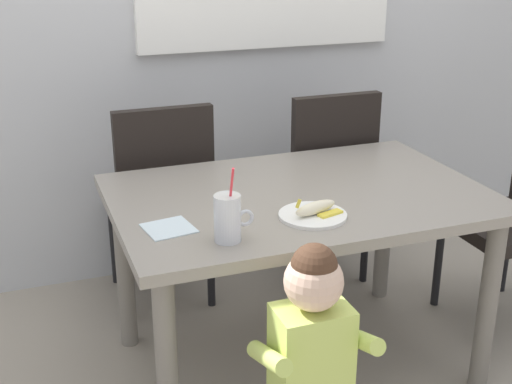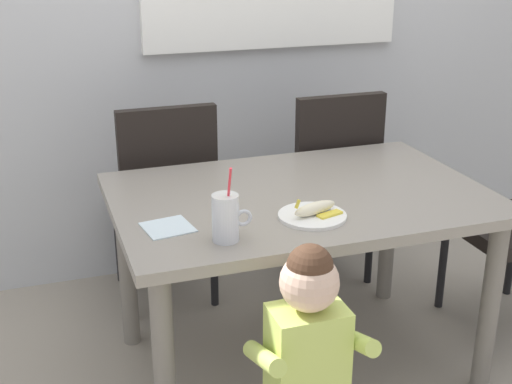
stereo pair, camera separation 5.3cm
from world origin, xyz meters
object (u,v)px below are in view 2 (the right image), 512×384
dining_chair_right (328,177)px  snack_plate (312,216)px  paper_napkin (168,227)px  dining_table (300,218)px  toddler_standing (308,344)px  milk_cup (226,220)px  peeled_banana (315,209)px  dining_chair_left (165,193)px

dining_chair_right → snack_plate: 0.99m
snack_plate → paper_napkin: bearing=171.4°
dining_table → snack_plate: 0.26m
toddler_standing → dining_table: bearing=70.0°
toddler_standing → milk_cup: size_ratio=3.37×
dining_table → toddler_standing: (-0.23, -0.62, -0.11)m
dining_chair_right → peeled_banana: size_ratio=5.47×
dining_chair_left → paper_napkin: (-0.15, -0.82, 0.20)m
dining_chair_right → milk_cup: bearing=50.4°
dining_table → paper_napkin: bearing=-163.4°
dining_table → dining_chair_left: size_ratio=1.42×
dining_chair_left → paper_napkin: size_ratio=6.40×
toddler_standing → peeled_banana: bearing=64.6°
peeled_banana → paper_napkin: bearing=171.4°
milk_cup → peeled_banana: size_ratio=1.42×
dining_table → paper_napkin: paper_napkin is taller
peeled_banana → paper_napkin: size_ratio=1.17×
dining_chair_left → paper_napkin: dining_chair_left is taller
dining_table → dining_chair_right: size_ratio=1.42×
dining_table → peeled_banana: bearing=-100.1°
peeled_banana → dining_chair_right: bearing=62.7°
dining_table → dining_chair_left: bearing=119.4°
snack_plate → peeled_banana: (0.01, -0.00, 0.03)m
dining_chair_right → milk_cup: milk_cup is taller
dining_chair_right → dining_table: bearing=57.4°
dining_chair_right → peeled_banana: dining_chair_right is taller
peeled_banana → dining_table: bearing=79.9°
dining_chair_left → dining_chair_right: size_ratio=1.00×
dining_chair_left → snack_plate: bearing=109.9°
dining_table → dining_chair_left: dining_chair_left is taller
milk_cup → snack_plate: size_ratio=1.08×
milk_cup → paper_napkin: 0.22m
dining_chair_right → milk_cup: size_ratio=3.86×
dining_chair_left → snack_plate: 0.97m
milk_cup → peeled_banana: bearing=13.1°
dining_chair_right → paper_napkin: 1.24m
dining_chair_left → dining_table: bearing=119.4°
dining_table → toddler_standing: bearing=-110.0°
toddler_standing → paper_napkin: (-0.30, 0.46, 0.22)m
toddler_standing → paper_napkin: toddler_standing is taller
dining_table → milk_cup: milk_cup is taller
snack_plate → paper_napkin: (-0.48, 0.07, -0.00)m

